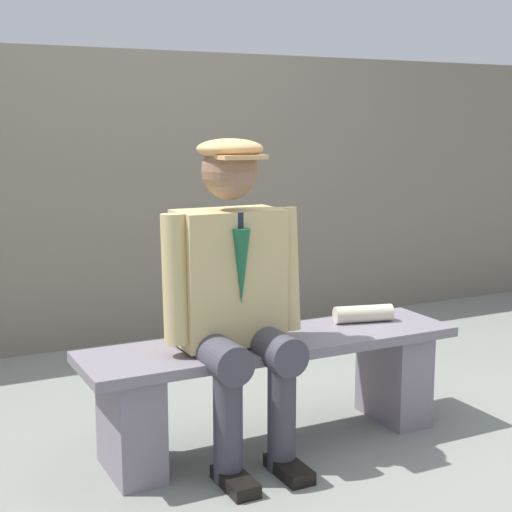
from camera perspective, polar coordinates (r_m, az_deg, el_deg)
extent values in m
plane|color=gray|center=(3.32, 1.28, -13.66)|extent=(30.00, 30.00, 0.00)
cube|color=slate|center=(3.17, 1.31, -6.50)|extent=(1.59, 0.41, 0.04)
cube|color=gray|center=(3.56, 10.15, -8.63)|extent=(0.18, 0.35, 0.41)
cube|color=gray|center=(3.02, -9.28, -12.01)|extent=(0.18, 0.35, 0.41)
cube|color=tan|center=(3.01, -2.05, -1.54)|extent=(0.41, 0.22, 0.53)
cylinder|color=#1E2338|center=(2.98, -2.08, 2.88)|extent=(0.23, 0.23, 0.06)
cone|color=#195938|center=(2.90, -1.09, -0.81)|extent=(0.07, 0.07, 0.29)
sphere|color=#8C664C|center=(2.94, -1.94, 6.33)|extent=(0.22, 0.22, 0.22)
ellipsoid|color=tan|center=(2.94, -1.94, 7.95)|extent=(0.25, 0.25, 0.08)
cube|color=tan|center=(2.85, -1.09, 7.34)|extent=(0.18, 0.10, 0.02)
cylinder|color=#3F3D47|center=(3.02, 0.87, -6.66)|extent=(0.15, 0.39, 0.15)
cylinder|color=#3F3D47|center=(3.00, 1.91, -11.47)|extent=(0.11, 0.11, 0.46)
cube|color=black|center=(3.04, 2.46, -15.48)|extent=(0.10, 0.24, 0.05)
cylinder|color=tan|center=(3.08, 2.25, -0.93)|extent=(0.11, 0.16, 0.50)
cylinder|color=#3F3D47|center=(2.93, -3.08, -7.22)|extent=(0.15, 0.39, 0.15)
cylinder|color=#3F3D47|center=(2.91, -2.09, -12.20)|extent=(0.11, 0.11, 0.46)
cube|color=black|center=(2.94, -1.55, -16.34)|extent=(0.10, 0.24, 0.05)
cylinder|color=tan|center=(2.88, -5.97, -1.72)|extent=(0.11, 0.12, 0.49)
cylinder|color=beige|center=(3.44, 7.95, -4.26)|extent=(0.27, 0.14, 0.08)
cube|color=#716A5C|center=(4.77, -9.19, 4.30)|extent=(12.00, 0.24, 1.74)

